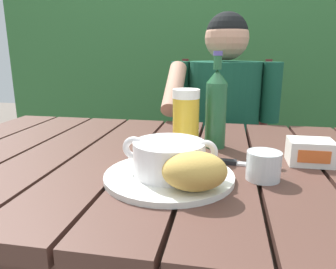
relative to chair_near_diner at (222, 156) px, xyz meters
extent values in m
cube|color=#4C2F27|center=(-0.60, -0.86, 0.26)|extent=(0.14, 0.84, 0.04)
cube|color=#4C2F27|center=(-0.44, -0.86, 0.26)|extent=(0.14, 0.84, 0.04)
cube|color=#4C2F27|center=(-0.29, -0.86, 0.26)|extent=(0.14, 0.84, 0.04)
cube|color=#4C2F27|center=(-0.14, -0.86, 0.26)|extent=(0.14, 0.84, 0.04)
cube|color=#4C2F27|center=(0.01, -0.86, 0.26)|extent=(0.14, 0.84, 0.04)
cube|color=#4C2F27|center=(0.16, -0.86, 0.26)|extent=(0.14, 0.84, 0.04)
cube|color=#4C2F27|center=(-0.14, -0.47, 0.20)|extent=(1.31, 0.03, 0.08)
cube|color=#4C2F27|center=(-0.78, -0.48, -0.12)|extent=(0.06, 0.06, 0.72)
cube|color=#316634|center=(-0.14, 0.93, 0.48)|extent=(2.98, 0.60, 1.92)
cylinder|color=#4C3823|center=(0.51, 1.08, 0.35)|extent=(0.10, 0.10, 1.66)
cylinder|color=#4C3823|center=(0.19, 1.08, 0.43)|extent=(0.10, 0.10, 1.83)
cylinder|color=#4C3823|center=(-0.32, 1.08, 0.20)|extent=(0.10, 0.10, 1.36)
cylinder|color=#56231F|center=(0.22, -0.28, -0.26)|extent=(0.04, 0.04, 0.46)
cylinder|color=#56231F|center=(-0.22, -0.28, -0.26)|extent=(0.04, 0.04, 0.46)
cylinder|color=#56231F|center=(0.22, 0.16, -0.26)|extent=(0.04, 0.04, 0.46)
cylinder|color=#56231F|center=(-0.22, 0.16, -0.26)|extent=(0.04, 0.04, 0.46)
cube|color=#56231F|center=(0.00, -0.06, -0.02)|extent=(0.48, 0.47, 0.02)
cylinder|color=#56231F|center=(0.22, 0.16, 0.23)|extent=(0.04, 0.04, 0.52)
cylinder|color=#56231F|center=(-0.22, 0.16, 0.23)|extent=(0.04, 0.04, 0.52)
cube|color=#56231F|center=(0.00, 0.16, 0.16)|extent=(0.44, 0.02, 0.04)
cube|color=#56231F|center=(0.00, 0.16, 0.29)|extent=(0.44, 0.02, 0.04)
cube|color=#56231F|center=(0.00, 0.16, 0.42)|extent=(0.44, 0.02, 0.04)
cylinder|color=#154A35|center=(0.08, -0.36, -0.26)|extent=(0.11, 0.11, 0.45)
cylinder|color=#154A35|center=(0.08, -0.26, 0.03)|extent=(0.13, 0.40, 0.13)
cylinder|color=#154A35|center=(-0.09, -0.36, -0.26)|extent=(0.11, 0.11, 0.45)
cylinder|color=#154A35|center=(-0.09, -0.26, 0.03)|extent=(0.13, 0.40, 0.13)
cylinder|color=#154A35|center=(0.00, -0.16, 0.26)|extent=(0.32, 0.32, 0.47)
sphere|color=tan|center=(0.00, -0.16, 0.59)|extent=(0.19, 0.19, 0.19)
sphere|color=black|center=(0.00, -0.16, 0.61)|extent=(0.18, 0.18, 0.18)
cylinder|color=#154A35|center=(0.20, -0.18, 0.36)|extent=(0.08, 0.08, 0.26)
cylinder|color=#154A35|center=(-0.20, -0.18, 0.36)|extent=(0.08, 0.08, 0.26)
cylinder|color=tan|center=(-0.20, -0.34, 0.39)|extent=(0.07, 0.25, 0.21)
cylinder|color=white|center=(-0.10, -1.01, 0.28)|extent=(0.27, 0.27, 0.01)
cylinder|color=white|center=(-0.10, -1.01, 0.32)|extent=(0.15, 0.15, 0.07)
cylinder|color=orange|center=(-0.10, -1.01, 0.34)|extent=(0.13, 0.13, 0.01)
torus|color=white|center=(-0.18, -1.01, 0.34)|extent=(0.05, 0.01, 0.05)
torus|color=white|center=(-0.03, -1.01, 0.34)|extent=(0.05, 0.01, 0.05)
ellipsoid|color=gold|center=(-0.04, -1.08, 0.32)|extent=(0.14, 0.11, 0.07)
cylinder|color=gold|center=(-0.09, -0.80, 0.35)|extent=(0.07, 0.07, 0.14)
cylinder|color=white|center=(-0.09, -0.80, 0.43)|extent=(0.07, 0.07, 0.02)
cylinder|color=#245933|center=(-0.02, -0.75, 0.36)|extent=(0.06, 0.06, 0.18)
cone|color=#245933|center=(-0.02, -0.75, 0.47)|extent=(0.06, 0.06, 0.04)
cylinder|color=#245933|center=(-0.02, -0.75, 0.51)|extent=(0.02, 0.02, 0.04)
cylinder|color=#554A96|center=(-0.02, -0.75, 0.53)|extent=(0.02, 0.02, 0.01)
cylinder|color=silver|center=(0.09, -0.97, 0.31)|extent=(0.07, 0.07, 0.06)
cube|color=white|center=(0.21, -0.85, 0.30)|extent=(0.10, 0.08, 0.06)
cube|color=orange|center=(0.21, -0.89, 0.30)|extent=(0.07, 0.00, 0.03)
cube|color=silver|center=(0.07, -0.89, 0.28)|extent=(0.11, 0.03, 0.00)
cube|color=black|center=(0.01, -0.89, 0.28)|extent=(0.06, 0.02, 0.01)
camera|label=1|loc=(0.01, -1.63, 0.54)|focal=34.23mm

